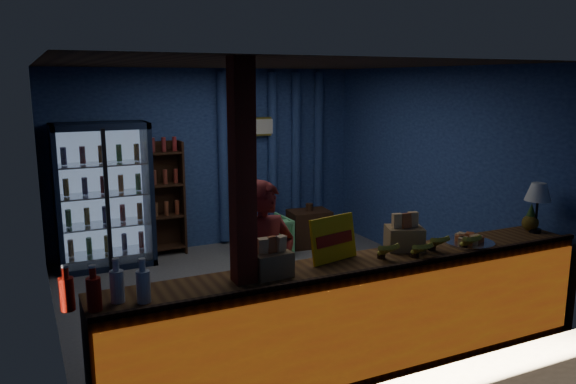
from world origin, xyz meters
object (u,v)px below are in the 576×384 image
object	(u,v)px
green_chair	(266,236)
pastry_tray	(469,241)
shopkeeper	(266,272)
table_lamp	(538,194)

from	to	relation	value
green_chair	pastry_tray	xyz separation A→B (m)	(0.64, -3.23, 0.70)
shopkeeper	green_chair	distance (m)	3.04
table_lamp	pastry_tray	bearing A→B (deg)	-178.61
shopkeeper	table_lamp	world-z (taller)	shopkeeper
green_chair	table_lamp	xyz separation A→B (m)	(1.51, -3.21, 1.06)
green_chair	table_lamp	size ratio (longest dim) A/B	1.22
shopkeeper	green_chair	world-z (taller)	shopkeeper
shopkeeper	green_chair	xyz separation A→B (m)	(1.19, 2.74, -0.53)
shopkeeper	pastry_tray	bearing A→B (deg)	-27.06
shopkeeper	pastry_tray	world-z (taller)	shopkeeper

